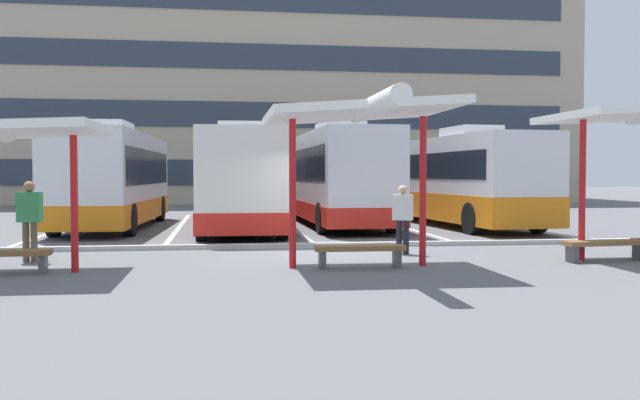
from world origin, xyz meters
name	(u,v)px	position (x,y,z in m)	size (l,w,h in m)	color
ground_plane	(325,253)	(0.00, 0.00, 0.00)	(160.00, 160.00, 0.00)	slate
terminal_building	(255,50)	(0.02, 34.57, 10.88)	(43.37, 14.45, 24.51)	tan
coach_bus_0	(114,180)	(-6.15, 8.57, 1.68)	(2.93, 10.15, 3.61)	silver
coach_bus_1	(242,181)	(-1.73, 7.82, 1.65)	(2.91, 12.33, 3.52)	silver
coach_bus_2	(333,178)	(1.71, 9.50, 1.74)	(2.73, 12.15, 3.70)	silver
coach_bus_3	(454,181)	(6.07, 8.29, 1.61)	(3.28, 11.37, 3.52)	silver
lane_stripe_0	(66,228)	(-7.87, 8.93, 0.00)	(0.16, 14.00, 0.01)	white
lane_stripe_1	(180,226)	(-3.94, 8.93, 0.00)	(0.16, 14.00, 0.01)	white
lane_stripe_2	(289,225)	(0.00, 8.93, 0.00)	(0.16, 14.00, 0.01)	white
lane_stripe_3	(394,224)	(3.94, 8.93, 0.00)	(0.16, 14.00, 0.01)	white
lane_stripe_4	(494,223)	(7.87, 8.93, 0.00)	(0.16, 14.00, 0.01)	white
bench_0	(2,256)	(-6.54, -2.72, 0.34)	(1.79, 0.54, 0.45)	brown
waiting_shelter_1	(362,114)	(0.27, -2.93, 3.05)	(3.67, 4.96, 3.33)	red
bench_1	(360,251)	(0.27, -2.79, 0.34)	(1.82, 0.46, 0.45)	brown
bench_2	(606,245)	(5.74, -2.51, 0.34)	(1.98, 0.59, 0.45)	brown
platform_kerb	(319,245)	(0.00, 1.16, 0.06)	(44.00, 0.24, 0.12)	#ADADA8
waiting_passenger_1	(30,215)	(-6.50, -0.89, 1.01)	(0.53, 0.30, 1.73)	brown
waiting_passenger_2	(403,215)	(1.75, -0.55, 0.93)	(0.51, 0.39, 1.61)	black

